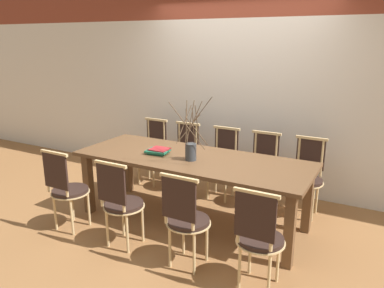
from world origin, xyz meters
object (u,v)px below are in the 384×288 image
at_px(dining_table, 192,165).
at_px(chair_near_center, 186,217).
at_px(vase_centerpiece, 191,149).
at_px(chair_far_center, 222,161).
at_px(book_stack, 158,151).

distance_m(dining_table, chair_near_center, 0.91).
distance_m(chair_near_center, vase_centerpiece, 0.89).
bearing_deg(chair_far_center, book_stack, 64.72).
xyz_separation_m(vase_centerpiece, book_stack, (-0.44, 0.03, -0.09)).
relative_size(dining_table, chair_near_center, 2.83).
distance_m(chair_near_center, book_stack, 1.12).
bearing_deg(chair_near_center, vase_centerpiece, 115.48).
bearing_deg(vase_centerpiece, chair_near_center, -64.52).
bearing_deg(chair_near_center, chair_far_center, 102.81).
xyz_separation_m(dining_table, vase_centerpiece, (0.04, -0.09, 0.22)).
height_order(dining_table, vase_centerpiece, vase_centerpiece).
bearing_deg(book_stack, chair_far_center, 64.72).
relative_size(dining_table, book_stack, 9.55).
distance_m(dining_table, vase_centerpiece, 0.24).
height_order(chair_far_center, vase_centerpiece, vase_centerpiece).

